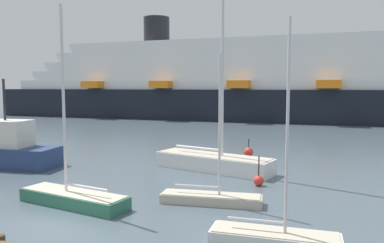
# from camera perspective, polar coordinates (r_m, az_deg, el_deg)

# --- Properties ---
(ground_plane) EXTENTS (600.00, 600.00, 0.00)m
(ground_plane) POSITION_cam_1_polar(r_m,az_deg,el_deg) (15.46, -19.29, -14.25)
(ground_plane) COLOR #4C5B66
(sailboat_0) EXTENTS (4.15, 1.17, 7.21)m
(sailboat_0) POSITION_cam_1_polar(r_m,az_deg,el_deg) (13.10, 12.21, -16.13)
(sailboat_0) COLOR white
(sailboat_0) RESTS_ON ground_plane
(sailboat_1) EXTENTS (5.35, 2.39, 8.49)m
(sailboat_1) POSITION_cam_1_polar(r_m,az_deg,el_deg) (17.45, -17.28, -10.52)
(sailboat_1) COLOR #2D6B51
(sailboat_1) RESTS_ON ground_plane
(sailboat_2) EXTENTS (4.47, 1.40, 6.42)m
(sailboat_2) POSITION_cam_1_polar(r_m,az_deg,el_deg) (16.96, 2.89, -11.07)
(sailboat_2) COLOR #BCB29E
(sailboat_2) RESTS_ON ground_plane
(sailboat_3) EXTENTS (7.65, 4.02, 14.42)m
(sailboat_3) POSITION_cam_1_polar(r_m,az_deg,el_deg) (23.37, 3.20, -5.60)
(sailboat_3) COLOR white
(sailboat_3) RESTS_ON ground_plane
(fishing_boat_0) EXTENTS (7.60, 3.08, 5.56)m
(fishing_boat_0) POSITION_cam_1_polar(r_m,az_deg,el_deg) (27.27, -26.35, -3.78)
(fishing_boat_0) COLOR navy
(fishing_boat_0) RESTS_ON ground_plane
(channel_buoy_0) EXTENTS (0.69, 0.69, 1.30)m
(channel_buoy_0) POSITION_cam_1_polar(r_m,az_deg,el_deg) (28.19, 8.42, -4.51)
(channel_buoy_0) COLOR red
(channel_buoy_0) RESTS_ON ground_plane
(channel_buoy_1) EXTENTS (0.53, 0.53, 1.55)m
(channel_buoy_1) POSITION_cam_1_polar(r_m,az_deg,el_deg) (20.17, 9.89, -8.62)
(channel_buoy_1) COLOR red
(channel_buoy_1) RESTS_ON ground_plane
(cruise_ship) EXTENTS (84.97, 15.39, 16.50)m
(cruise_ship) POSITION_cam_1_polar(r_m,az_deg,el_deg) (60.27, 8.08, 5.38)
(cruise_ship) COLOR black
(cruise_ship) RESTS_ON ground_plane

